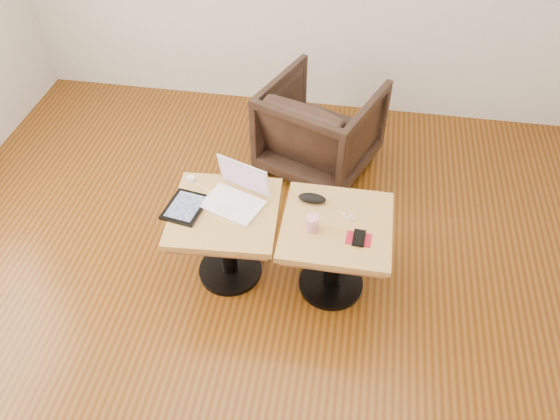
% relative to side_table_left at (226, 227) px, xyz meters
% --- Properties ---
extents(room_shell, '(4.52, 4.52, 2.71)m').
position_rel_side_table_left_xyz_m(room_shell, '(0.29, -0.42, 0.97)').
color(room_shell, '#4B2709').
rests_on(room_shell, ground).
extents(side_table_left, '(0.60, 0.60, 0.51)m').
position_rel_side_table_left_xyz_m(side_table_left, '(0.00, 0.00, 0.00)').
color(side_table_left, black).
rests_on(side_table_left, ground).
extents(side_table_right, '(0.56, 0.56, 0.51)m').
position_rel_side_table_left_xyz_m(side_table_right, '(0.59, -0.00, 0.00)').
color(side_table_right, black).
rests_on(side_table_right, ground).
extents(laptop, '(0.37, 0.33, 0.22)m').
position_rel_side_table_left_xyz_m(laptop, '(0.05, 0.08, 0.17)').
color(laptop, white).
rests_on(laptop, side_table_left).
extents(tablet, '(0.22, 0.26, 0.02)m').
position_rel_side_table_left_xyz_m(tablet, '(-0.20, -0.02, 0.14)').
color(tablet, black).
rests_on(tablet, side_table_left).
extents(charging_adapter, '(0.04, 0.04, 0.02)m').
position_rel_side_table_left_xyz_m(charging_adapter, '(-0.24, 0.20, 0.14)').
color(charging_adapter, white).
rests_on(charging_adapter, side_table_left).
extents(glasses_case, '(0.15, 0.07, 0.05)m').
position_rel_side_table_left_xyz_m(glasses_case, '(0.44, 0.14, 0.15)').
color(glasses_case, black).
rests_on(glasses_case, side_table_right).
extents(striped_cup, '(0.09, 0.09, 0.09)m').
position_rel_side_table_left_xyz_m(striped_cup, '(0.47, -0.06, 0.17)').
color(striped_cup, '#D23D73').
rests_on(striped_cup, side_table_right).
extents(earbuds_tangle, '(0.08, 0.05, 0.02)m').
position_rel_side_table_left_xyz_m(earbuds_tangle, '(0.64, 0.05, 0.13)').
color(earbuds_tangle, white).
rests_on(earbuds_tangle, side_table_right).
extents(phone_on_sleeve, '(0.13, 0.11, 0.02)m').
position_rel_side_table_left_xyz_m(phone_on_sleeve, '(0.71, -0.09, 0.13)').
color(phone_on_sleeve, maroon).
rests_on(phone_on_sleeve, side_table_right).
extents(armchair, '(0.90, 0.91, 0.64)m').
position_rel_side_table_left_xyz_m(armchair, '(0.39, 1.06, -0.06)').
color(armchair, black).
rests_on(armchair, ground).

